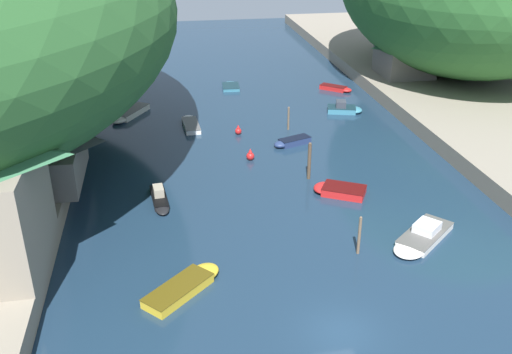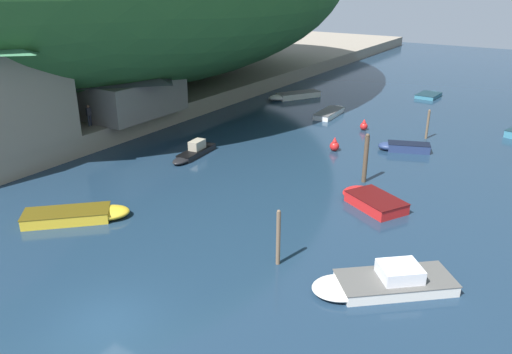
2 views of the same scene
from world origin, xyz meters
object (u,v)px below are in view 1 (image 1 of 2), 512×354
(boat_mid_channel, at_px, (338,190))
(person_by_boathouse, at_px, (29,185))
(boat_white_cruiser, at_px, (421,237))
(person_on_quay, at_px, (35,195))
(boathouse_shed, at_px, (27,152))
(boat_open_rowboat, at_px, (337,88))
(boat_yellow_tender, at_px, (190,123))
(boat_far_right_bank, at_px, (231,86))
(boat_moored_right, at_px, (160,199))
(boat_near_quay, at_px, (345,109))
(right_bank_cottage, at_px, (405,56))
(boat_far_upstream, at_px, (291,142))
(boat_red_skiff, at_px, (129,114))
(boat_navy_launch, at_px, (186,285))
(channel_buoy_far, at_px, (250,156))
(channel_buoy_near, at_px, (238,131))

(boat_mid_channel, relative_size, person_by_boathouse, 2.78)
(boat_white_cruiser, relative_size, person_on_quay, 3.62)
(boathouse_shed, height_order, boat_open_rowboat, boathouse_shed)
(boathouse_shed, xyz_separation_m, boat_yellow_tender, (13.43, 14.69, -3.83))
(boathouse_shed, distance_m, boat_white_cruiser, 30.27)
(boat_far_right_bank, distance_m, boat_moored_right, 31.86)
(boat_near_quay, bearing_deg, boat_moored_right, -33.08)
(right_bank_cottage, distance_m, boat_far_upstream, 25.58)
(right_bank_cottage, relative_size, person_by_boathouse, 4.22)
(boat_far_right_bank, relative_size, boat_mid_channel, 0.87)
(boathouse_shed, height_order, boat_yellow_tender, boathouse_shed)
(boat_red_skiff, xyz_separation_m, boat_yellow_tender, (6.57, -3.93, -0.07))
(boat_navy_launch, height_order, channel_buoy_far, channel_buoy_far)
(boat_far_upstream, xyz_separation_m, boat_open_rowboat, (9.88, 16.71, -0.04))
(boathouse_shed, distance_m, boat_moored_right, 10.81)
(boat_white_cruiser, bearing_deg, boat_navy_launch, 58.38)
(right_bank_cottage, distance_m, boat_navy_launch, 49.20)
(boat_moored_right, bearing_deg, person_on_quay, 8.27)
(channel_buoy_far, bearing_deg, boat_red_skiff, 129.40)
(boat_far_right_bank, distance_m, person_by_boathouse, 36.33)
(boat_far_right_bank, relative_size, person_on_quay, 2.41)
(boat_far_right_bank, bearing_deg, boat_far_upstream, -77.15)
(boat_red_skiff, xyz_separation_m, boat_open_rowboat, (25.78, 5.68, -0.04))
(right_bank_cottage, relative_size, boat_white_cruiser, 1.17)
(boat_far_right_bank, height_order, boat_open_rowboat, boat_open_rowboat)
(boat_yellow_tender, distance_m, person_on_quay, 22.95)
(person_on_quay, bearing_deg, boat_mid_channel, -80.89)
(boat_far_upstream, relative_size, person_by_boathouse, 2.44)
(right_bank_cottage, relative_size, boat_navy_launch, 1.33)
(boat_red_skiff, bearing_deg, boat_far_upstream, 175.40)
(boat_near_quay, xyz_separation_m, boat_open_rowboat, (1.58, 8.17, -0.13))
(boat_far_upstream, height_order, boat_white_cruiser, boat_white_cruiser)
(channel_buoy_near, bearing_deg, right_bank_cottage, 29.64)
(channel_buoy_far, relative_size, person_by_boathouse, 0.66)
(boat_moored_right, xyz_separation_m, person_on_quay, (-8.75, -2.18, 2.23))
(boat_far_upstream, relative_size, boat_navy_launch, 0.77)
(boat_moored_right, bearing_deg, boat_yellow_tender, -107.56)
(person_by_boathouse, bearing_deg, boat_yellow_tender, -36.48)
(boat_near_quay, distance_m, person_by_boathouse, 36.08)
(boat_moored_right, height_order, boat_open_rowboat, boat_moored_right)
(boat_far_right_bank, distance_m, boat_near_quay, 16.57)
(boat_white_cruiser, bearing_deg, right_bank_cottage, -61.66)
(channel_buoy_near, bearing_deg, boat_moored_right, -121.08)
(person_on_quay, xyz_separation_m, person_by_boathouse, (-0.66, 1.70, 0.00))
(boat_mid_channel, distance_m, boat_near_quay, 20.53)
(boat_yellow_tender, xyz_separation_m, person_by_boathouse, (-12.99, -17.52, 2.31))
(boathouse_shed, bearing_deg, right_bank_cottage, 30.71)
(boat_open_rowboat, height_order, channel_buoy_far, channel_buoy_far)
(boat_navy_launch, xyz_separation_m, person_by_boathouse, (-10.80, 11.17, 2.26))
(boat_far_right_bank, relative_size, boat_navy_launch, 0.76)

